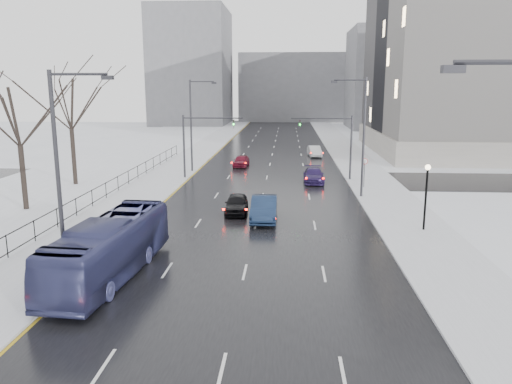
% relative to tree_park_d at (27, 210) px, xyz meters
% --- Properties ---
extents(road, '(16.00, 150.00, 0.04)m').
position_rel_tree_park_d_xyz_m(road, '(17.80, 26.00, 0.02)').
color(road, black).
rests_on(road, ground).
extents(cross_road, '(130.00, 10.00, 0.04)m').
position_rel_tree_park_d_xyz_m(cross_road, '(17.80, 14.00, 0.02)').
color(cross_road, black).
rests_on(cross_road, ground).
extents(sidewalk_left, '(5.00, 150.00, 0.16)m').
position_rel_tree_park_d_xyz_m(sidewalk_left, '(7.30, 26.00, 0.08)').
color(sidewalk_left, silver).
rests_on(sidewalk_left, ground).
extents(sidewalk_right, '(5.00, 150.00, 0.16)m').
position_rel_tree_park_d_xyz_m(sidewalk_right, '(28.30, 26.00, 0.08)').
color(sidewalk_right, silver).
rests_on(sidewalk_right, ground).
extents(park_strip, '(14.00, 150.00, 0.12)m').
position_rel_tree_park_d_xyz_m(park_strip, '(-2.20, 26.00, 0.06)').
color(park_strip, white).
rests_on(park_strip, ground).
extents(tree_park_d, '(8.75, 8.75, 12.50)m').
position_rel_tree_park_d_xyz_m(tree_park_d, '(0.00, 0.00, 0.00)').
color(tree_park_d, black).
rests_on(tree_park_d, ground).
extents(tree_park_e, '(9.45, 9.45, 13.50)m').
position_rel_tree_park_d_xyz_m(tree_park_e, '(-0.40, 10.00, 0.00)').
color(tree_park_e, black).
rests_on(tree_park_e, ground).
extents(iron_fence, '(0.06, 70.00, 1.30)m').
position_rel_tree_park_d_xyz_m(iron_fence, '(4.80, -4.00, 0.91)').
color(iron_fence, black).
rests_on(iron_fence, sidewalk_left).
extents(streetlight_r_mid, '(2.95, 0.25, 10.00)m').
position_rel_tree_park_d_xyz_m(streetlight_r_mid, '(25.97, 6.00, 5.62)').
color(streetlight_r_mid, '#2D2D33').
rests_on(streetlight_r_mid, ground).
extents(streetlight_l_near, '(2.95, 0.25, 10.00)m').
position_rel_tree_park_d_xyz_m(streetlight_l_near, '(9.63, -14.00, 5.62)').
color(streetlight_l_near, '#2D2D33').
rests_on(streetlight_l_near, ground).
extents(streetlight_l_far, '(2.95, 0.25, 10.00)m').
position_rel_tree_park_d_xyz_m(streetlight_l_far, '(9.63, 18.00, 5.62)').
color(streetlight_l_far, '#2D2D33').
rests_on(streetlight_l_far, ground).
extents(lamppost_r_mid, '(0.36, 0.36, 4.28)m').
position_rel_tree_park_d_xyz_m(lamppost_r_mid, '(28.80, -4.00, 2.94)').
color(lamppost_r_mid, black).
rests_on(lamppost_r_mid, sidewalk_right).
extents(mast_signal_right, '(6.10, 0.33, 6.50)m').
position_rel_tree_park_d_xyz_m(mast_signal_right, '(25.13, 14.00, 4.11)').
color(mast_signal_right, '#2D2D33').
rests_on(mast_signal_right, ground).
extents(mast_signal_left, '(6.10, 0.33, 6.50)m').
position_rel_tree_park_d_xyz_m(mast_signal_left, '(10.47, 14.00, 4.11)').
color(mast_signal_left, '#2D2D33').
rests_on(mast_signal_left, ground).
extents(no_uturn_sign, '(0.60, 0.06, 2.70)m').
position_rel_tree_park_d_xyz_m(no_uturn_sign, '(27.00, 10.00, 2.30)').
color(no_uturn_sign, '#2D2D33').
rests_on(no_uturn_sign, sidewalk_right).
extents(bldg_far_right, '(24.00, 20.00, 22.00)m').
position_rel_tree_park_d_xyz_m(bldg_far_right, '(45.80, 81.00, 11.00)').
color(bldg_far_right, slate).
rests_on(bldg_far_right, ground).
extents(bldg_far_left, '(18.00, 22.00, 28.00)m').
position_rel_tree_park_d_xyz_m(bldg_far_left, '(-4.20, 91.00, 14.00)').
color(bldg_far_left, slate).
rests_on(bldg_far_left, ground).
extents(bldg_far_center, '(30.00, 18.00, 18.00)m').
position_rel_tree_park_d_xyz_m(bldg_far_center, '(21.80, 106.00, 9.00)').
color(bldg_far_center, slate).
rests_on(bldg_far_center, ground).
extents(bus, '(3.30, 10.77, 2.96)m').
position_rel_tree_park_d_xyz_m(bus, '(11.26, -12.99, 1.52)').
color(bus, navy).
rests_on(bus, road).
extents(sedan_center_near, '(1.83, 4.19, 1.41)m').
position_rel_tree_park_d_xyz_m(sedan_center_near, '(16.16, 0.08, 0.74)').
color(sedan_center_near, black).
rests_on(sedan_center_near, road).
extents(sedan_right_near, '(1.79, 5.08, 1.67)m').
position_rel_tree_park_d_xyz_m(sedan_right_near, '(18.30, -1.80, 0.88)').
color(sedan_right_near, '#162643').
rests_on(sedan_right_near, road).
extents(sedan_right_far, '(1.94, 4.77, 1.39)m').
position_rel_tree_park_d_xyz_m(sedan_right_far, '(22.50, 12.67, 0.73)').
color(sedan_right_far, '#281A4E').
rests_on(sedan_right_far, road).
extents(sedan_center_far, '(1.85, 4.10, 1.37)m').
position_rel_tree_park_d_xyz_m(sedan_center_far, '(14.48, 21.99, 0.72)').
color(sedan_center_far, maroon).
rests_on(sedan_center_far, road).
extents(sedan_right_distant, '(1.95, 4.46, 1.43)m').
position_rel_tree_park_d_xyz_m(sedan_right_distant, '(23.55, 31.34, 0.75)').
color(sedan_right_distant, '#BABABF').
rests_on(sedan_right_distant, road).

